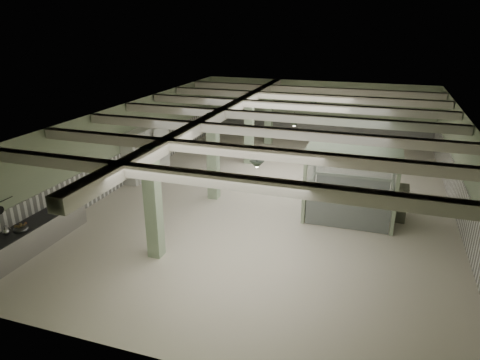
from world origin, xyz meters
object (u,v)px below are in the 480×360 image
(guard_booth, at_px, (352,170))
(filing_cabinet, at_px, (401,203))
(prep_counter, at_px, (30,237))
(walkin_cooler, at_px, (143,152))

(guard_booth, bearing_deg, filing_cabinet, 2.64)
(prep_counter, xyz_separation_m, guard_booth, (9.60, 6.05, 1.36))
(walkin_cooler, relative_size, guard_booth, 0.78)
(guard_booth, height_order, filing_cabinet, guard_booth)
(prep_counter, bearing_deg, guard_booth, 32.23)
(guard_booth, distance_m, filing_cabinet, 2.17)
(prep_counter, distance_m, guard_booth, 11.43)
(filing_cabinet, bearing_deg, prep_counter, -149.15)
(prep_counter, relative_size, filing_cabinet, 3.43)
(walkin_cooler, distance_m, guard_booth, 9.79)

